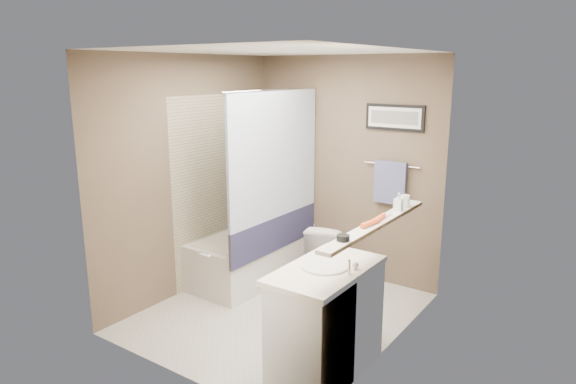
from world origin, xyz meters
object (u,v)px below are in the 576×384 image
Objects in this scene: vanity at (326,323)px; soap_bottle at (399,202)px; glass_jar at (405,201)px; hair_brush_front at (370,223)px; hair_brush_back at (378,218)px; candle_bowl_near at (343,238)px; toilet at (330,252)px; bathtub at (253,255)px.

soap_bottle is at bearing 79.29° from vanity.
glass_jar is at bearing 81.05° from vanity.
hair_brush_back is (0.00, 0.14, 0.00)m from hair_brush_front.
soap_bottle is (0.00, 0.94, 0.05)m from candle_bowl_near.
hair_brush_front is at bearing 90.00° from candle_bowl_near.
vanity is 0.88m from hair_brush_back.
toilet is 2.05m from candle_bowl_near.
vanity is 0.77m from candle_bowl_near.
bathtub is 16.67× the size of candle_bowl_near.
soap_bottle is at bearing 90.00° from hair_brush_back.
hair_brush_back is (0.19, 0.45, 0.74)m from vanity.
candle_bowl_near is 0.90× the size of glass_jar.
hair_brush_back is at bearing -90.00° from glass_jar.
vanity reaches higher than toilet.
toilet is at bearing 26.07° from bathtub.
glass_jar reaches higher than vanity.
candle_bowl_near is 0.94m from soap_bottle.
hair_brush_front is 2.20× the size of glass_jar.
vanity is at bearing 150.04° from candle_bowl_near.
vanity is 9.00× the size of glass_jar.
hair_brush_front is at bearing 118.41° from toilet.
candle_bowl_near is at bearing -90.00° from hair_brush_back.
glass_jar reaches higher than bathtub.
vanity is at bearing -34.03° from bathtub.
bathtub is 2.25× the size of toilet.
vanity is 6.11× the size of soap_bottle.
bathtub is 2.04m from soap_bottle.
candle_bowl_near is 0.42m from hair_brush_front.
bathtub is 0.85m from toilet.
toilet is 0.74× the size of vanity.
hair_brush_front is at bearing -90.00° from hair_brush_back.
hair_brush_back reaches higher than bathtub.
vanity is (0.83, -1.49, 0.07)m from toilet.
candle_bowl_near is (1.79, -1.24, 0.89)m from bathtub.
glass_jar is (0.00, 0.52, 0.03)m from hair_brush_back.
bathtub is 2.01m from glass_jar.
bathtub is at bearing 155.36° from hair_brush_front.
candle_bowl_near reaches higher than bathtub.
candle_bowl_near is at bearing -90.00° from glass_jar.
toilet is at bearing 134.50° from hair_brush_back.
hair_brush_back is 2.20× the size of glass_jar.
glass_jar reaches higher than toilet.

